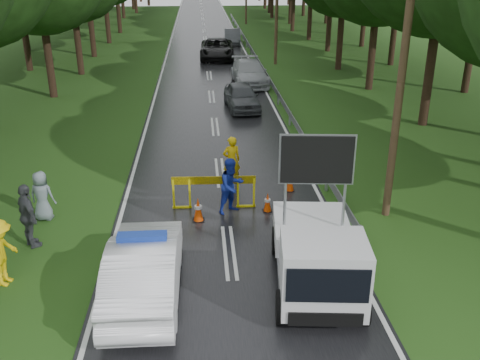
{
  "coord_description": "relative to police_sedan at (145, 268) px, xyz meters",
  "views": [
    {
      "loc": [
        -0.71,
        -13.14,
        7.77
      ],
      "look_at": [
        0.47,
        2.14,
        1.3
      ],
      "focal_mm": 40.0,
      "sensor_mm": 36.0,
      "label": 1
    }
  ],
  "objects": [
    {
      "name": "bystander_mid",
      "position": [
        -3.48,
        2.69,
        0.18
      ],
      "size": [
        1.05,
        1.19,
        1.92
      ],
      "primitive_type": "imported",
      "rotation": [
        0.0,
        0.0,
        2.21
      ],
      "color": "#3F4146",
      "rests_on": "ground"
    },
    {
      "name": "cone_near_left",
      "position": [
        -0.54,
        0.91,
        -0.47
      ],
      "size": [
        0.31,
        0.31,
        0.65
      ],
      "color": "black",
      "rests_on": "ground"
    },
    {
      "name": "cone_center",
      "position": [
        1.3,
        3.91,
        -0.39
      ],
      "size": [
        0.38,
        0.38,
        0.8
      ],
      "color": "black",
      "rests_on": "ground"
    },
    {
      "name": "ground",
      "position": [
        2.16,
        1.91,
        -0.78
      ],
      "size": [
        160.0,
        160.0,
        0.0
      ],
      "primitive_type": "plane",
      "color": "#234513",
      "rests_on": "ground"
    },
    {
      "name": "road",
      "position": [
        2.16,
        31.91,
        -0.77
      ],
      "size": [
        7.0,
        140.0,
        0.02
      ],
      "primitive_type": "cube",
      "color": "black",
      "rests_on": "ground"
    },
    {
      "name": "queue_car_fourth",
      "position": [
        4.69,
        40.13,
        -0.09
      ],
      "size": [
        1.66,
        4.25,
        1.38
      ],
      "primitive_type": "imported",
      "rotation": [
        0.0,
        0.0,
        -0.05
      ],
      "color": "#3D4045",
      "rests_on": "ground"
    },
    {
      "name": "queue_car_second",
      "position": [
        4.7,
        23.12,
        -0.04
      ],
      "size": [
        2.29,
        5.22,
        1.49
      ],
      "primitive_type": "imported",
      "rotation": [
        0.0,
        0.0,
        0.04
      ],
      "color": "#A5A8AD",
      "rests_on": "ground"
    },
    {
      "name": "police_sedan",
      "position": [
        0.0,
        0.0,
        0.0
      ],
      "size": [
        1.68,
        4.74,
        1.71
      ],
      "rotation": [
        0.0,
        0.0,
        3.14
      ],
      "color": "white",
      "rests_on": "ground"
    },
    {
      "name": "cone_left_mid",
      "position": [
        -0.62,
        2.41,
        -0.46
      ],
      "size": [
        0.31,
        0.31,
        0.66
      ],
      "color": "black",
      "rests_on": "ground"
    },
    {
      "name": "work_truck",
      "position": [
        4.21,
        -0.09,
        0.21
      ],
      "size": [
        2.48,
        4.78,
        3.67
      ],
      "rotation": [
        0.0,
        0.0,
        -0.1
      ],
      "color": "gray",
      "rests_on": "ground"
    },
    {
      "name": "barrier",
      "position": [
        1.83,
        4.81,
        0.08
      ],
      "size": [
        2.75,
        0.16,
        1.14
      ],
      "rotation": [
        0.0,
        0.0,
        -0.04
      ],
      "color": "yellow",
      "rests_on": "ground"
    },
    {
      "name": "utility_pole_near",
      "position": [
        7.36,
        3.91,
        4.28
      ],
      "size": [
        1.4,
        0.24,
        10.0
      ],
      "color": "#483221",
      "rests_on": "ground"
    },
    {
      "name": "queue_car_first",
      "position": [
        3.73,
        17.12,
        -0.09
      ],
      "size": [
        1.98,
        4.2,
        1.39
      ],
      "primitive_type": "imported",
      "rotation": [
        0.0,
        0.0,
        0.09
      ],
      "color": "#43464B",
      "rests_on": "ground"
    },
    {
      "name": "bystander_left",
      "position": [
        -3.62,
        0.8,
        0.12
      ],
      "size": [
        0.91,
        1.29,
        1.81
      ],
      "primitive_type": "imported",
      "rotation": [
        0.0,
        0.0,
        1.35
      ],
      "color": "yellow",
      "rests_on": "ground"
    },
    {
      "name": "civilian",
      "position": [
        2.39,
        4.48,
        0.14
      ],
      "size": [
        1.14,
        1.09,
        1.85
      ],
      "primitive_type": "imported",
      "rotation": [
        0.0,
        0.0,
        0.6
      ],
      "color": "#1A31AF",
      "rests_on": "ground"
    },
    {
      "name": "cone_right",
      "position": [
        4.56,
        6.0,
        -0.42
      ],
      "size": [
        0.35,
        0.35,
        0.74
      ],
      "color": "black",
      "rests_on": "ground"
    },
    {
      "name": "bystander_right",
      "position": [
        -3.56,
        4.41,
        0.03
      ],
      "size": [
        0.89,
        0.69,
        1.62
      ],
      "primitive_type": "imported",
      "rotation": [
        0.0,
        0.0,
        2.91
      ],
      "color": "gray",
      "rests_on": "ground"
    },
    {
      "name": "guardrail",
      "position": [
        5.86,
        31.58,
        -0.24
      ],
      "size": [
        0.12,
        60.06,
        0.7
      ],
      "color": "gray",
      "rests_on": "ground"
    },
    {
      "name": "officer",
      "position": [
        2.54,
        6.82,
        0.12
      ],
      "size": [
        0.75,
        0.58,
        1.81
      ],
      "primitive_type": "imported",
      "rotation": [
        0.0,
        0.0,
        3.38
      ],
      "color": "yellow",
      "rests_on": "ground"
    },
    {
      "name": "queue_car_third",
      "position": [
        2.96,
        32.51,
        0.01
      ],
      "size": [
        2.85,
        5.81,
        1.59
      ],
      "primitive_type": "imported",
      "rotation": [
        0.0,
        0.0,
        -0.04
      ],
      "color": "black",
      "rests_on": "ground"
    },
    {
      "name": "cone_far",
      "position": [
        3.56,
        4.41,
        -0.46
      ],
      "size": [
        0.32,
        0.32,
        0.67
      ],
      "color": "black",
      "rests_on": "ground"
    }
  ]
}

